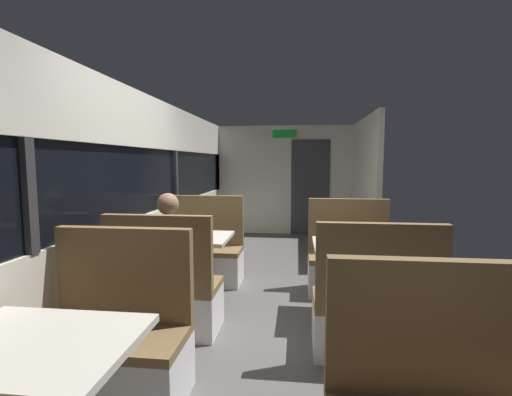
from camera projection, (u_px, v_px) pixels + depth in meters
ground_plane at (268, 315)px, 3.66m from camera, size 3.30×9.20×0.02m
carriage_window_panel_left at (128, 204)px, 3.71m from camera, size 0.09×8.48×2.30m
carriage_end_bulkhead at (287, 181)px, 7.68m from camera, size 2.90×0.11×2.30m
carriage_aisle_panel_right at (364, 184)px, 6.34m from camera, size 0.08×2.40×2.30m
dining_table_near_window at (35, 363)px, 1.63m from camera, size 0.90×0.70×0.74m
bench_near_window_facing_entry at (115, 349)px, 2.35m from camera, size 0.95×0.50×1.10m
dining_table_mid_window at (188, 245)px, 3.92m from camera, size 0.90×0.70×0.74m
bench_mid_window_facing_end at (166, 296)px, 3.26m from camera, size 0.95×0.50×1.10m
bench_mid_window_facing_entry at (205, 256)px, 4.65m from camera, size 0.95×0.50×1.10m
dining_table_rear_aisle at (360, 255)px, 3.52m from camera, size 0.90×0.70×0.74m
bench_rear_aisle_facing_end at (374, 315)px, 2.86m from camera, size 0.95×0.50×1.10m
bench_rear_aisle_facing_entry at (349, 265)px, 4.25m from camera, size 0.95×0.50×1.10m
seated_passenger at (168, 272)px, 3.31m from camera, size 0.47×0.55×1.26m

